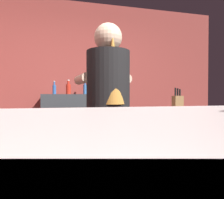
# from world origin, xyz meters

# --- Properties ---
(wall_back) EXTENTS (5.20, 0.10, 2.70)m
(wall_back) POSITION_xyz_m (0.00, 2.20, 1.35)
(wall_back) COLOR brown
(wall_back) RESTS_ON ground
(prep_counter) EXTENTS (2.10, 0.60, 0.92)m
(prep_counter) POSITION_xyz_m (0.35, 0.70, 0.46)
(prep_counter) COLOR #4A3D31
(prep_counter) RESTS_ON ground
(back_shelf) EXTENTS (0.80, 0.36, 1.15)m
(back_shelf) POSITION_xyz_m (-0.10, 1.92, 0.57)
(back_shelf) COLOR #303538
(back_shelf) RESTS_ON ground
(bartender) EXTENTS (0.46, 0.53, 1.69)m
(bartender) POSITION_xyz_m (0.15, 0.25, 0.98)
(bartender) COLOR #322E40
(bartender) RESTS_ON ground
(knife_block) EXTENTS (0.10, 0.08, 0.29)m
(knife_block) POSITION_xyz_m (1.03, 0.69, 1.03)
(knife_block) COLOR olive
(knife_block) RESTS_ON prep_counter
(mixing_bowl) EXTENTS (0.20, 0.20, 0.06)m
(mixing_bowl) POSITION_xyz_m (-0.22, 0.78, 0.95)
(mixing_bowl) COLOR slate
(mixing_bowl) RESTS_ON prep_counter
(chefs_knife) EXTENTS (0.24, 0.04, 0.01)m
(chefs_knife) POSITION_xyz_m (0.43, 0.65, 0.93)
(chefs_knife) COLOR silver
(chefs_knife) RESTS_ON prep_counter
(bottle_hot_sauce) EXTENTS (0.05, 0.05, 0.19)m
(bottle_hot_sauce) POSITION_xyz_m (-0.32, 1.83, 1.23)
(bottle_hot_sauce) COLOR #2B5799
(bottle_hot_sauce) RESTS_ON back_shelf
(bottle_soy) EXTENTS (0.06, 0.06, 0.22)m
(bottle_soy) POSITION_xyz_m (0.15, 1.95, 1.24)
(bottle_soy) COLOR #336198
(bottle_soy) RESTS_ON back_shelf
(bottle_olive_oil) EXTENTS (0.07, 0.07, 0.22)m
(bottle_olive_oil) POSITION_xyz_m (-0.11, 1.86, 1.23)
(bottle_olive_oil) COLOR #B5291A
(bottle_olive_oil) RESTS_ON back_shelf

